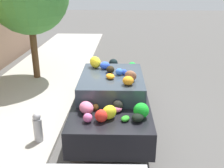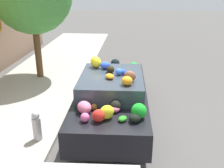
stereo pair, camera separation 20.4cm
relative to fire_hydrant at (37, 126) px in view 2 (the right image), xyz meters
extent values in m
plane|color=#565451|center=(1.29, -1.48, -0.45)|extent=(60.00, 60.00, 0.00)
cube|color=#B2ADA3|center=(1.29, 1.22, -0.40)|extent=(24.00, 3.20, 0.11)
cylinder|color=brown|center=(4.25, 1.39, 0.68)|extent=(0.24, 0.24, 2.05)
cylinder|color=#B2B2B7|center=(0.00, 0.00, -0.07)|extent=(0.20, 0.20, 0.55)
sphere|color=#B2B2B7|center=(0.00, 0.00, 0.26)|extent=(0.18, 0.18, 0.18)
cube|color=black|center=(1.29, -1.61, 0.14)|extent=(4.47, 1.85, 0.60)
cube|color=#333D47|center=(1.11, -1.61, 0.66)|extent=(2.03, 1.59, 0.44)
cylinder|color=black|center=(2.65, -0.77, -0.16)|extent=(0.58, 0.19, 0.58)
cylinder|color=black|center=(2.68, -2.38, -0.16)|extent=(0.58, 0.19, 0.58)
cylinder|color=black|center=(-0.10, -0.83, -0.16)|extent=(0.58, 0.19, 0.58)
cylinder|color=black|center=(-0.06, -2.44, -0.16)|extent=(0.58, 0.19, 0.58)
ellipsoid|color=yellow|center=(-0.32, -1.63, 0.58)|extent=(0.39, 0.40, 0.29)
ellipsoid|color=yellow|center=(1.71, -1.14, 1.03)|extent=(0.45, 0.43, 0.31)
ellipsoid|color=pink|center=(-0.01, -1.75, 0.51)|extent=(0.28, 0.29, 0.15)
ellipsoid|color=blue|center=(1.61, -1.40, 0.97)|extent=(0.23, 0.26, 0.20)
sphere|color=red|center=(-0.44, -1.48, 0.57)|extent=(0.26, 0.26, 0.26)
ellipsoid|color=pink|center=(-0.10, -1.13, 0.57)|extent=(0.46, 0.44, 0.26)
ellipsoid|color=pink|center=(2.90, -1.22, 0.55)|extent=(0.26, 0.26, 0.23)
ellipsoid|color=orange|center=(0.47, -2.01, 0.98)|extent=(0.36, 0.35, 0.20)
ellipsoid|color=black|center=(3.16, -1.56, 0.58)|extent=(0.31, 0.33, 0.27)
ellipsoid|color=brown|center=(0.73, -2.07, 1.00)|extent=(0.27, 0.33, 0.25)
sphere|color=brown|center=(2.98, -2.10, 0.53)|extent=(0.25, 0.25, 0.18)
sphere|color=blue|center=(1.16, -1.91, 0.95)|extent=(0.20, 0.20, 0.14)
sphere|color=olive|center=(0.05, -1.31, 0.51)|extent=(0.20, 0.20, 0.14)
ellipsoid|color=blue|center=(1.14, -1.79, 0.96)|extent=(0.26, 0.26, 0.17)
sphere|color=green|center=(2.82, -2.17, 0.58)|extent=(0.39, 0.39, 0.28)
sphere|color=black|center=(0.04, -1.79, 0.56)|extent=(0.34, 0.34, 0.24)
ellipsoid|color=green|center=(-0.39, -1.95, 0.49)|extent=(0.26, 0.24, 0.10)
sphere|color=green|center=(-0.24, -2.27, 0.60)|extent=(0.32, 0.32, 0.32)
sphere|color=pink|center=(-0.48, -1.21, 0.53)|extent=(0.23, 0.23, 0.19)
ellipsoid|color=black|center=(1.30, -1.56, 0.97)|extent=(0.30, 0.29, 0.18)
ellipsoid|color=black|center=(-0.40, -2.20, 0.52)|extent=(0.35, 0.34, 0.17)
ellipsoid|color=orange|center=(0.86, -1.58, 0.94)|extent=(0.32, 0.30, 0.12)
sphere|color=white|center=(0.75, -2.07, 0.96)|extent=(0.21, 0.21, 0.18)
camera|label=1|loc=(-5.03, -1.90, 3.03)|focal=42.00mm
camera|label=2|loc=(-5.02, -2.11, 3.03)|focal=42.00mm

